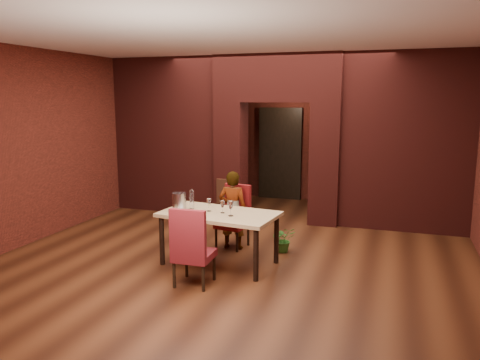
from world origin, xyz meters
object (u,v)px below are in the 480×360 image
at_px(person_seated, 233,210).
at_px(wine_glass_c, 231,208).
at_px(water_bottle, 192,199).
at_px(dining_table, 219,238).
at_px(wine_glass_a, 209,205).
at_px(potted_plant, 283,239).
at_px(wine_glass_b, 222,207).
at_px(wine_bucket, 179,201).
at_px(chair_near, 194,246).
at_px(chair_far, 232,217).

distance_m(person_seated, wine_glass_c, 0.95).
distance_m(wine_glass_c, water_bottle, 0.73).
bearing_deg(person_seated, dining_table, 91.77).
relative_size(wine_glass_a, wine_glass_c, 0.86).
height_order(person_seated, potted_plant, person_seated).
distance_m(wine_glass_b, wine_bucket, 0.68).
relative_size(chair_near, wine_glass_b, 5.75).
bearing_deg(wine_glass_c, wine_glass_b, 143.96).
relative_size(chair_far, wine_glass_b, 5.57).
height_order(chair_far, wine_glass_c, chair_far).
bearing_deg(chair_far, dining_table, -74.38).
relative_size(wine_glass_b, potted_plant, 0.45).
height_order(chair_near, wine_glass_c, chair_near).
xyz_separation_m(wine_glass_c, wine_bucket, (-0.85, 0.12, 0.02)).
bearing_deg(wine_glass_b, chair_far, 99.77).
distance_m(chair_far, chair_near, 1.60).
relative_size(person_seated, potted_plant, 3.12).
bearing_deg(dining_table, potted_plant, 53.84).
height_order(chair_far, chair_near, chair_near).
bearing_deg(dining_table, wine_glass_b, -7.53).
bearing_deg(person_seated, water_bottle, 54.66).
bearing_deg(dining_table, wine_glass_c, -24.77).
relative_size(dining_table, wine_glass_b, 9.09).
distance_m(wine_glass_a, wine_glass_c, 0.42).
height_order(chair_far, wine_glass_a, chair_far).
bearing_deg(wine_glass_b, wine_glass_c, -36.04).
xyz_separation_m(chair_near, potted_plant, (0.79, 1.62, -0.32)).
height_order(chair_far, potted_plant, chair_far).
relative_size(wine_glass_a, water_bottle, 0.62).
xyz_separation_m(chair_far, water_bottle, (-0.39, -0.70, 0.41)).
relative_size(chair_near, wine_glass_a, 5.67).
relative_size(wine_glass_c, wine_bucket, 0.86).
height_order(water_bottle, potted_plant, water_bottle).
bearing_deg(chair_near, dining_table, -94.28).
distance_m(wine_glass_a, wine_glass_b, 0.23).
bearing_deg(wine_glass_a, wine_glass_c, -22.18).
xyz_separation_m(chair_far, person_seated, (0.03, -0.05, 0.13)).
relative_size(chair_near, wine_bucket, 4.19).
bearing_deg(wine_bucket, potted_plant, 31.23).
bearing_deg(potted_plant, wine_bucket, -148.77).
distance_m(chair_near, water_bottle, 1.08).
height_order(wine_glass_a, potted_plant, wine_glass_a).
distance_m(dining_table, potted_plant, 1.13).
bearing_deg(person_seated, chair_near, 88.13).
bearing_deg(chair_near, wine_glass_b, -98.38).
relative_size(chair_far, wine_glass_c, 4.70).
relative_size(chair_far, wine_glass_a, 5.49).
xyz_separation_m(wine_glass_b, water_bottle, (-0.53, 0.11, 0.06)).
xyz_separation_m(dining_table, wine_glass_b, (0.06, -0.01, 0.47)).
bearing_deg(wine_bucket, water_bottle, 36.92).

